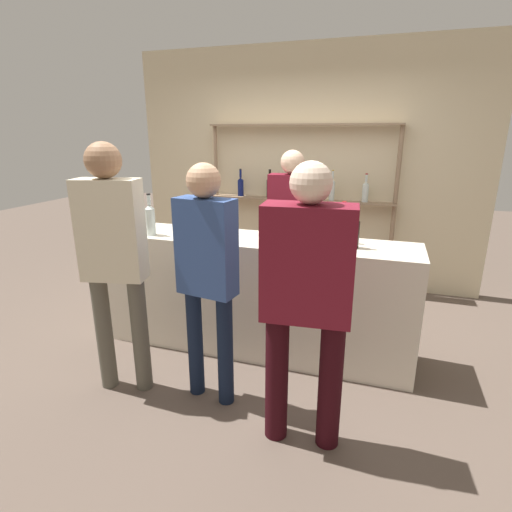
{
  "coord_description": "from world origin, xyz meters",
  "views": [
    {
      "loc": [
        0.98,
        -3.0,
        1.82
      ],
      "look_at": [
        0.0,
        0.0,
        0.85
      ],
      "focal_mm": 28.0,
      "sensor_mm": 36.0,
      "label": 1
    }
  ],
  "objects_px": {
    "counter_bottle_1": "(150,219)",
    "customer_left": "(113,251)",
    "server_behind_counter": "(291,224)",
    "counter_bottle_2": "(355,231)",
    "customer_center": "(207,267)",
    "ice_bucket": "(193,219)",
    "customer_right": "(307,292)",
    "counter_bottle_0": "(343,227)",
    "counter_bottle_3": "(215,223)"
  },
  "relations": [
    {
      "from": "server_behind_counter",
      "to": "customer_right",
      "type": "bearing_deg",
      "value": 12.66
    },
    {
      "from": "counter_bottle_1",
      "to": "customer_left",
      "type": "xyz_separation_m",
      "value": [
        0.14,
        -0.69,
        -0.07
      ]
    },
    {
      "from": "counter_bottle_1",
      "to": "customer_right",
      "type": "xyz_separation_m",
      "value": [
        1.49,
        -0.81,
        -0.15
      ]
    },
    {
      "from": "counter_bottle_1",
      "to": "ice_bucket",
      "type": "bearing_deg",
      "value": 39.26
    },
    {
      "from": "counter_bottle_0",
      "to": "counter_bottle_3",
      "type": "xyz_separation_m",
      "value": [
        -1.02,
        -0.14,
        -0.0
      ]
    },
    {
      "from": "counter_bottle_2",
      "to": "customer_left",
      "type": "height_order",
      "value": "customer_left"
    },
    {
      "from": "counter_bottle_2",
      "to": "customer_left",
      "type": "xyz_separation_m",
      "value": [
        -1.52,
        -0.81,
        -0.06
      ]
    },
    {
      "from": "counter_bottle_1",
      "to": "ice_bucket",
      "type": "xyz_separation_m",
      "value": [
        0.28,
        0.23,
        -0.03
      ]
    },
    {
      "from": "server_behind_counter",
      "to": "counter_bottle_2",
      "type": "bearing_deg",
      "value": 39.12
    },
    {
      "from": "counter_bottle_0",
      "to": "server_behind_counter",
      "type": "bearing_deg",
      "value": 133.71
    },
    {
      "from": "counter_bottle_3",
      "to": "server_behind_counter",
      "type": "xyz_separation_m",
      "value": [
        0.48,
        0.71,
        -0.12
      ]
    },
    {
      "from": "counter_bottle_1",
      "to": "customer_left",
      "type": "relative_size",
      "value": 0.2
    },
    {
      "from": "customer_right",
      "to": "counter_bottle_2",
      "type": "bearing_deg",
      "value": -15.17
    },
    {
      "from": "counter_bottle_1",
      "to": "counter_bottle_3",
      "type": "bearing_deg",
      "value": 11.87
    },
    {
      "from": "customer_right",
      "to": "counter_bottle_3",
      "type": "bearing_deg",
      "value": 40.99
    },
    {
      "from": "counter_bottle_0",
      "to": "customer_right",
      "type": "height_order",
      "value": "customer_right"
    },
    {
      "from": "customer_center",
      "to": "customer_left",
      "type": "xyz_separation_m",
      "value": [
        -0.65,
        -0.08,
        0.07
      ]
    },
    {
      "from": "counter_bottle_2",
      "to": "counter_bottle_3",
      "type": "relative_size",
      "value": 1.04
    },
    {
      "from": "counter_bottle_2",
      "to": "server_behind_counter",
      "type": "height_order",
      "value": "server_behind_counter"
    },
    {
      "from": "customer_left",
      "to": "ice_bucket",
      "type": "bearing_deg",
      "value": -21.11
    },
    {
      "from": "counter_bottle_1",
      "to": "counter_bottle_2",
      "type": "height_order",
      "value": "counter_bottle_1"
    },
    {
      "from": "counter_bottle_0",
      "to": "customer_center",
      "type": "relative_size",
      "value": 0.2
    },
    {
      "from": "server_behind_counter",
      "to": "customer_right",
      "type": "distance_m",
      "value": 1.7
    },
    {
      "from": "counter_bottle_3",
      "to": "ice_bucket",
      "type": "relative_size",
      "value": 1.33
    },
    {
      "from": "counter_bottle_3",
      "to": "customer_center",
      "type": "distance_m",
      "value": 0.77
    },
    {
      "from": "ice_bucket",
      "to": "customer_right",
      "type": "xyz_separation_m",
      "value": [
        1.21,
        -1.04,
        -0.12
      ]
    },
    {
      "from": "counter_bottle_3",
      "to": "server_behind_counter",
      "type": "distance_m",
      "value": 0.87
    },
    {
      "from": "customer_left",
      "to": "server_behind_counter",
      "type": "bearing_deg",
      "value": -42.46
    },
    {
      "from": "customer_center",
      "to": "server_behind_counter",
      "type": "bearing_deg",
      "value": 0.11
    },
    {
      "from": "server_behind_counter",
      "to": "ice_bucket",
      "type": "bearing_deg",
      "value": -54.53
    },
    {
      "from": "ice_bucket",
      "to": "customer_right",
      "type": "bearing_deg",
      "value": -40.72
    },
    {
      "from": "counter_bottle_0",
      "to": "counter_bottle_2",
      "type": "distance_m",
      "value": 0.17
    },
    {
      "from": "counter_bottle_1",
      "to": "customer_right",
      "type": "distance_m",
      "value": 1.7
    },
    {
      "from": "customer_right",
      "to": "customer_left",
      "type": "height_order",
      "value": "customer_left"
    },
    {
      "from": "counter_bottle_2",
      "to": "server_behind_counter",
      "type": "xyz_separation_m",
      "value": [
        -0.65,
        0.7,
        -0.13
      ]
    },
    {
      "from": "counter_bottle_0",
      "to": "counter_bottle_3",
      "type": "distance_m",
      "value": 1.03
    },
    {
      "from": "counter_bottle_2",
      "to": "customer_center",
      "type": "distance_m",
      "value": 1.14
    },
    {
      "from": "ice_bucket",
      "to": "server_behind_counter",
      "type": "distance_m",
      "value": 0.95
    },
    {
      "from": "counter_bottle_1",
      "to": "counter_bottle_2",
      "type": "bearing_deg",
      "value": 4.22
    },
    {
      "from": "counter_bottle_1",
      "to": "server_behind_counter",
      "type": "height_order",
      "value": "server_behind_counter"
    },
    {
      "from": "counter_bottle_2",
      "to": "counter_bottle_3",
      "type": "distance_m",
      "value": 1.12
    },
    {
      "from": "counter_bottle_1",
      "to": "counter_bottle_0",
      "type": "bearing_deg",
      "value": 9.23
    },
    {
      "from": "counter_bottle_2",
      "to": "customer_right",
      "type": "xyz_separation_m",
      "value": [
        -0.17,
        -0.94,
        -0.14
      ]
    },
    {
      "from": "ice_bucket",
      "to": "customer_left",
      "type": "distance_m",
      "value": 0.93
    },
    {
      "from": "counter_bottle_0",
      "to": "server_behind_counter",
      "type": "xyz_separation_m",
      "value": [
        -0.55,
        0.57,
        -0.13
      ]
    },
    {
      "from": "counter_bottle_0",
      "to": "customer_center",
      "type": "distance_m",
      "value": 1.16
    },
    {
      "from": "counter_bottle_3",
      "to": "customer_right",
      "type": "height_order",
      "value": "customer_right"
    },
    {
      "from": "ice_bucket",
      "to": "counter_bottle_3",
      "type": "bearing_deg",
      "value": -24.13
    },
    {
      "from": "ice_bucket",
      "to": "customer_center",
      "type": "relative_size",
      "value": 0.15
    },
    {
      "from": "customer_center",
      "to": "counter_bottle_2",
      "type": "bearing_deg",
      "value": -41.16
    }
  ]
}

